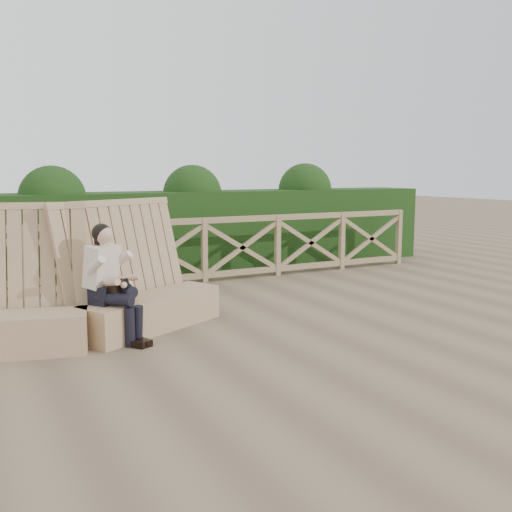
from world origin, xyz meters
name	(u,v)px	position (x,y,z in m)	size (l,w,h in m)	color
ground	(269,341)	(0.00, 0.00, 0.00)	(60.00, 60.00, 0.00)	brown
bench	(76,305)	(-1.85, 1.09, 0.39)	(3.62, 1.50, 1.55)	#9F795B
woman	(110,279)	(-1.51, 0.86, 0.70)	(0.63, 0.81, 1.30)	black
guardrail	(164,253)	(0.00, 3.50, 0.55)	(10.10, 0.09, 1.10)	#947B56
hedge	(141,234)	(0.00, 4.70, 0.75)	(12.00, 1.20, 1.50)	black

